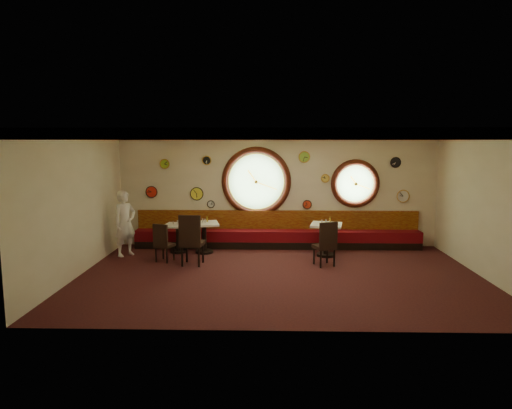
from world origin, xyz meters
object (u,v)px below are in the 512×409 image
object	(u,v)px
table_b	(204,234)
condiment_a_salt	(173,223)
condiment_b_pepper	(205,221)
waiter	(125,223)
condiment_a_bottle	(180,221)
chair_b	(191,237)
condiment_c_pepper	(326,222)
chair_a	(163,240)
condiment_c_salt	(322,222)
table_c	(326,236)
condiment_b_bottle	(207,219)
condiment_a_pepper	(178,222)
chair_c	(326,241)
condiment_b_salt	(203,220)
condiment_c_bottle	(330,220)
table_a	(178,235)

from	to	relation	value
table_b	condiment_a_salt	xyz separation A→B (m)	(-0.84, 0.04, 0.29)
condiment_b_pepper	waiter	world-z (taller)	waiter
table_b	condiment_a_bottle	size ratio (longest dim) A/B	6.11
chair_b	condiment_c_pepper	xyz separation A→B (m)	(3.36, 1.03, 0.20)
chair_a	condiment_a_salt	distance (m)	1.05
chair_a	condiment_c_salt	bearing A→B (deg)	30.82
table_c	condiment_b_bottle	xyz separation A→B (m)	(-3.17, 0.40, 0.36)
table_b	condiment_a_bottle	distance (m)	0.74
table_c	chair_b	xyz separation A→B (m)	(-3.37, -1.03, 0.18)
condiment_a_pepper	waiter	xyz separation A→B (m)	(-1.30, -0.38, 0.04)
chair_c	condiment_c_salt	size ratio (longest dim) A/B	6.31
condiment_b_salt	condiment_b_pepper	distance (m)	0.07
condiment_c_pepper	condiment_a_pepper	bearing A→B (deg)	175.66
condiment_c_pepper	condiment_c_bottle	distance (m)	0.14
condiment_b_pepper	waiter	distance (m)	2.08
chair_a	condiment_c_pepper	bearing A→B (deg)	30.30
table_b	condiment_c_pepper	bearing A→B (deg)	-4.72
chair_c	waiter	size ratio (longest dim) A/B	0.39
table_c	chair_c	world-z (taller)	chair_c
chair_a	condiment_b_pepper	distance (m)	1.39
condiment_c_pepper	condiment_a_bottle	bearing A→B (deg)	174.50
table_a	condiment_c_salt	xyz separation A→B (m)	(3.83, -0.27, 0.43)
table_b	condiment_a_salt	distance (m)	0.89
chair_c	condiment_a_pepper	xyz separation A→B (m)	(-3.83, 1.31, 0.20)
chair_c	condiment_b_bottle	distance (m)	3.36
chair_a	chair_c	size ratio (longest dim) A/B	0.88
condiment_b_pepper	condiment_c_salt	bearing A→B (deg)	-4.74
condiment_c_salt	condiment_b_salt	bearing A→B (deg)	174.94
table_a	table_c	world-z (taller)	table_c
condiment_b_salt	condiment_a_bottle	xyz separation A→B (m)	(-0.61, 0.07, -0.03)
table_b	table_c	world-z (taller)	table_c
condiment_b_salt	chair_c	bearing A→B (deg)	-22.53
table_b	condiment_c_pepper	world-z (taller)	condiment_c_pepper
table_b	table_c	distance (m)	3.25
condiment_b_salt	waiter	size ratio (longest dim) A/B	0.06
table_a	condiment_a_pepper	size ratio (longest dim) A/B	7.18
chair_c	condiment_b_bottle	world-z (taller)	chair_c
table_a	waiter	bearing A→B (deg)	-164.22
table_b	chair_a	xyz separation A→B (m)	(-0.90, -0.97, 0.03)
condiment_b_pepper	condiment_a_salt	bearing A→B (deg)	178.10
table_b	condiment_c_salt	xyz separation A→B (m)	(3.12, -0.25, 0.39)
chair_c	condiment_a_salt	xyz separation A→B (m)	(-3.95, 1.31, 0.19)
table_b	chair_a	bearing A→B (deg)	-132.74
condiment_c_pepper	table_c	bearing A→B (deg)	2.74
table_a	chair_b	size ratio (longest dim) A/B	0.99
condiment_b_pepper	chair_a	bearing A→B (deg)	-133.40
condiment_c_pepper	waiter	xyz separation A→B (m)	(-5.25, -0.09, -0.05)
chair_c	condiment_b_pepper	world-z (taller)	chair_c
condiment_c_salt	condiment_a_pepper	xyz separation A→B (m)	(-3.84, 0.28, -0.09)
table_a	condiment_a_bottle	size ratio (longest dim) A/B	5.28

